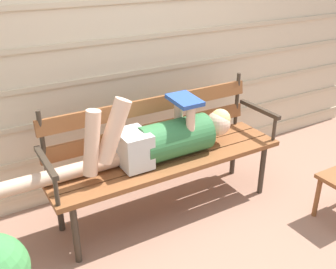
% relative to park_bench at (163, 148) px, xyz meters
% --- Properties ---
extents(ground_plane, '(12.00, 12.00, 0.00)m').
position_rel_park_bench_xyz_m(ground_plane, '(-0.00, -0.20, -0.51)').
color(ground_plane, '#936B56').
extents(house_siding, '(5.39, 0.08, 2.45)m').
position_rel_park_bench_xyz_m(house_siding, '(-0.00, 0.52, 0.72)').
color(house_siding, beige).
rests_on(house_siding, ground).
extents(park_bench, '(1.78, 0.49, 0.92)m').
position_rel_park_bench_xyz_m(park_bench, '(0.00, 0.00, 0.00)').
color(park_bench, brown).
rests_on(park_bench, ground).
extents(reclining_person, '(1.70, 0.27, 0.55)m').
position_rel_park_bench_xyz_m(reclining_person, '(-0.08, -0.07, 0.12)').
color(reclining_person, '#33703D').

